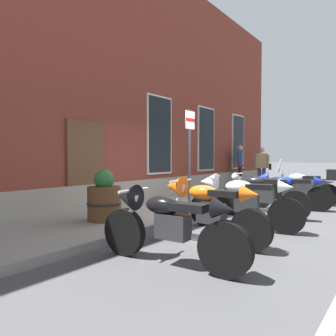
{
  "coord_description": "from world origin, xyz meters",
  "views": [
    {
      "loc": [
        -6.39,
        -3.69,
        1.41
      ],
      "look_at": [
        -1.23,
        0.28,
        1.17
      ],
      "focal_mm": 33.44,
      "sensor_mm": 36.0,
      "label": 1
    }
  ],
  "objects_px": {
    "motorcycle_blue_sport": "(286,189)",
    "barrel_planter": "(104,199)",
    "pedestrian_tan_coat": "(262,165)",
    "parking_sign": "(190,145)",
    "motorcycle_black_sport": "(164,222)",
    "motorcycle_orange_sport": "(204,207)",
    "motorcycle_white_sport": "(240,199)",
    "motorcycle_black_naked": "(261,196)",
    "pedestrian_blue_top": "(240,163)",
    "motorcycle_silver_touring": "(305,186)"
  },
  "relations": [
    {
      "from": "motorcycle_blue_sport",
      "to": "parking_sign",
      "type": "distance_m",
      "value": 2.9
    },
    {
      "from": "motorcycle_black_sport",
      "to": "motorcycle_blue_sport",
      "type": "distance_m",
      "value": 5.25
    },
    {
      "from": "motorcycle_orange_sport",
      "to": "motorcycle_silver_touring",
      "type": "bearing_deg",
      "value": -2.59
    },
    {
      "from": "motorcycle_black_sport",
      "to": "motorcycle_white_sport",
      "type": "height_order",
      "value": "motorcycle_white_sport"
    },
    {
      "from": "pedestrian_blue_top",
      "to": "barrel_planter",
      "type": "relative_size",
      "value": 1.74
    },
    {
      "from": "motorcycle_black_naked",
      "to": "barrel_planter",
      "type": "relative_size",
      "value": 2.08
    },
    {
      "from": "motorcycle_black_naked",
      "to": "motorcycle_blue_sport",
      "type": "relative_size",
      "value": 1.02
    },
    {
      "from": "motorcycle_blue_sport",
      "to": "motorcycle_silver_touring",
      "type": "bearing_deg",
      "value": -8.12
    },
    {
      "from": "motorcycle_white_sport",
      "to": "pedestrian_tan_coat",
      "type": "xyz_separation_m",
      "value": [
        6.51,
        2.04,
        0.48
      ]
    },
    {
      "from": "motorcycle_orange_sport",
      "to": "pedestrian_tan_coat",
      "type": "bearing_deg",
      "value": 14.42
    },
    {
      "from": "motorcycle_black_sport",
      "to": "barrel_planter",
      "type": "relative_size",
      "value": 2.19
    },
    {
      "from": "motorcycle_white_sport",
      "to": "parking_sign",
      "type": "xyz_separation_m",
      "value": [
        0.76,
        1.66,
        1.12
      ]
    },
    {
      "from": "motorcycle_white_sport",
      "to": "motorcycle_black_naked",
      "type": "xyz_separation_m",
      "value": [
        1.39,
        0.11,
        -0.08
      ]
    },
    {
      "from": "motorcycle_blue_sport",
      "to": "motorcycle_silver_touring",
      "type": "relative_size",
      "value": 1.0
    },
    {
      "from": "motorcycle_orange_sport",
      "to": "barrel_planter",
      "type": "relative_size",
      "value": 2.07
    },
    {
      "from": "motorcycle_black_naked",
      "to": "pedestrian_blue_top",
      "type": "height_order",
      "value": "pedestrian_blue_top"
    },
    {
      "from": "pedestrian_tan_coat",
      "to": "barrel_planter",
      "type": "relative_size",
      "value": 1.62
    },
    {
      "from": "motorcycle_black_sport",
      "to": "pedestrian_blue_top",
      "type": "relative_size",
      "value": 1.26
    },
    {
      "from": "motorcycle_orange_sport",
      "to": "motorcycle_blue_sport",
      "type": "bearing_deg",
      "value": -0.88
    },
    {
      "from": "motorcycle_orange_sport",
      "to": "barrel_planter",
      "type": "xyz_separation_m",
      "value": [
        -0.26,
        2.14,
        -0.02
      ]
    },
    {
      "from": "motorcycle_orange_sport",
      "to": "parking_sign",
      "type": "distance_m",
      "value": 2.8
    },
    {
      "from": "motorcycle_blue_sport",
      "to": "motorcycle_silver_touring",
      "type": "distance_m",
      "value": 1.26
    },
    {
      "from": "motorcycle_white_sport",
      "to": "barrel_planter",
      "type": "bearing_deg",
      "value": 124.36
    },
    {
      "from": "parking_sign",
      "to": "barrel_planter",
      "type": "distance_m",
      "value": 2.58
    },
    {
      "from": "motorcycle_blue_sport",
      "to": "barrel_planter",
      "type": "xyz_separation_m",
      "value": [
        -4.32,
        2.2,
        0.01
      ]
    },
    {
      "from": "motorcycle_white_sport",
      "to": "pedestrian_blue_top",
      "type": "relative_size",
      "value": 1.25
    },
    {
      "from": "pedestrian_tan_coat",
      "to": "motorcycle_silver_touring",
      "type": "bearing_deg",
      "value": -137.55
    },
    {
      "from": "parking_sign",
      "to": "barrel_planter",
      "type": "bearing_deg",
      "value": 166.97
    },
    {
      "from": "motorcycle_black_sport",
      "to": "motorcycle_blue_sport",
      "type": "bearing_deg",
      "value": 0.52
    },
    {
      "from": "motorcycle_black_naked",
      "to": "pedestrian_tan_coat",
      "type": "xyz_separation_m",
      "value": [
        5.11,
        1.93,
        0.56
      ]
    },
    {
      "from": "motorcycle_white_sport",
      "to": "barrel_planter",
      "type": "xyz_separation_m",
      "value": [
        -1.49,
        2.19,
        -0.02
      ]
    },
    {
      "from": "motorcycle_black_sport",
      "to": "parking_sign",
      "type": "xyz_separation_m",
      "value": [
        3.19,
        1.73,
        1.14
      ]
    },
    {
      "from": "motorcycle_black_sport",
      "to": "motorcycle_black_naked",
      "type": "bearing_deg",
      "value": 2.52
    },
    {
      "from": "barrel_planter",
      "to": "parking_sign",
      "type": "bearing_deg",
      "value": -13.03
    },
    {
      "from": "motorcycle_white_sport",
      "to": "pedestrian_tan_coat",
      "type": "bearing_deg",
      "value": 17.41
    },
    {
      "from": "parking_sign",
      "to": "motorcycle_white_sport",
      "type": "bearing_deg",
      "value": -114.51
    },
    {
      "from": "motorcycle_silver_touring",
      "to": "parking_sign",
      "type": "height_order",
      "value": "parking_sign"
    },
    {
      "from": "motorcycle_black_naked",
      "to": "pedestrian_tan_coat",
      "type": "distance_m",
      "value": 5.5
    },
    {
      "from": "pedestrian_tan_coat",
      "to": "parking_sign",
      "type": "height_order",
      "value": "parking_sign"
    },
    {
      "from": "motorcycle_black_sport",
      "to": "barrel_planter",
      "type": "height_order",
      "value": "barrel_planter"
    },
    {
      "from": "motorcycle_orange_sport",
      "to": "barrel_planter",
      "type": "height_order",
      "value": "barrel_planter"
    },
    {
      "from": "motorcycle_blue_sport",
      "to": "pedestrian_tan_coat",
      "type": "height_order",
      "value": "pedestrian_tan_coat"
    },
    {
      "from": "motorcycle_white_sport",
      "to": "parking_sign",
      "type": "distance_m",
      "value": 2.14
    },
    {
      "from": "motorcycle_orange_sport",
      "to": "pedestrian_blue_top",
      "type": "bearing_deg",
      "value": 21.09
    },
    {
      "from": "motorcycle_silver_touring",
      "to": "motorcycle_black_sport",
      "type": "bearing_deg",
      "value": 178.85
    },
    {
      "from": "motorcycle_black_sport",
      "to": "motorcycle_blue_sport",
      "type": "xyz_separation_m",
      "value": [
        5.25,
        0.05,
        -0.01
      ]
    },
    {
      "from": "motorcycle_black_sport",
      "to": "motorcycle_blue_sport",
      "type": "relative_size",
      "value": 1.07
    },
    {
      "from": "motorcycle_silver_touring",
      "to": "motorcycle_orange_sport",
      "type": "bearing_deg",
      "value": 177.41
    },
    {
      "from": "motorcycle_white_sport",
      "to": "pedestrian_tan_coat",
      "type": "relative_size",
      "value": 1.34
    },
    {
      "from": "pedestrian_tan_coat",
      "to": "pedestrian_blue_top",
      "type": "bearing_deg",
      "value": 56.3
    }
  ]
}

